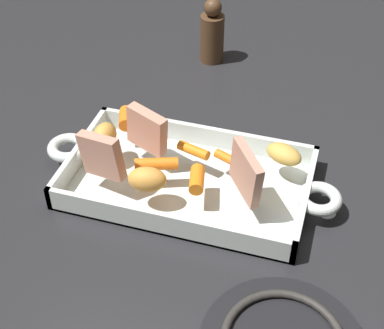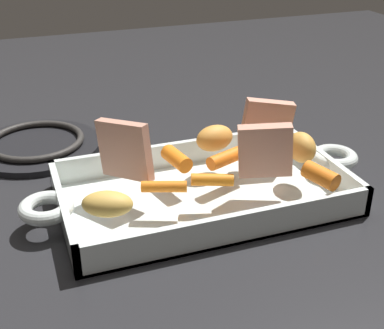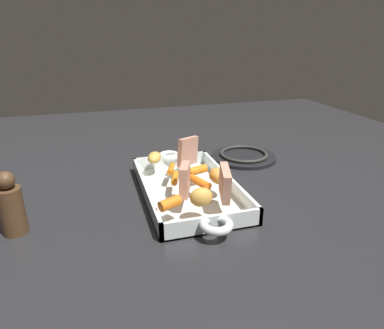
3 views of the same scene
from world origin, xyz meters
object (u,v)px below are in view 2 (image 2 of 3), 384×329
object	(u,v)px
baby_carrot_center_right	(321,176)
potato_golden_large	(215,138)
roast_slice_thick	(267,124)
baby_carrot_northwest	(212,180)
baby_carrot_southwest	(177,159)
roast_slice_thin	(265,151)
roast_slice_outer	(125,150)
baby_carrot_center_left	(229,157)
roasting_dish	(203,192)
potato_golden_small	(107,204)
baby_carrot_long	(164,187)
potato_whole	(301,147)
stove_burner_rear	(37,144)

from	to	relation	value
baby_carrot_center_right	potato_golden_large	distance (m)	0.16
roast_slice_thick	baby_carrot_northwest	world-z (taller)	roast_slice_thick
baby_carrot_southwest	roast_slice_thin	bearing A→B (deg)	-31.75
roast_slice_outer	potato_golden_large	size ratio (longest dim) A/B	1.33
baby_carrot_southwest	baby_carrot_center_left	bearing A→B (deg)	-13.60
roasting_dish	potato_golden_small	size ratio (longest dim) A/B	8.02
roasting_dish	roast_slice_thick	size ratio (longest dim) A/B	6.86
roast_slice_outer	roast_slice_thick	xyz separation A→B (m)	(0.21, 0.02, -0.00)
baby_carrot_long	baby_carrot_center_left	distance (m)	0.11
baby_carrot_southwest	potato_whole	xyz separation A→B (m)	(0.16, -0.04, 0.01)
potato_golden_large	potato_whole	bearing A→B (deg)	-36.85
roasting_dish	baby_carrot_northwest	world-z (taller)	baby_carrot_northwest
baby_carrot_center_left	potato_golden_small	xyz separation A→B (m)	(-0.18, -0.07, 0.00)
roast_slice_thin	potato_golden_small	bearing A→B (deg)	-172.46
baby_carrot_northwest	potato_golden_large	xyz separation A→B (m)	(0.04, 0.09, 0.01)
baby_carrot_southwest	potato_golden_large	size ratio (longest dim) A/B	0.85
baby_carrot_center_right	baby_carrot_northwest	xyz separation A→B (m)	(-0.13, 0.04, -0.00)
roast_slice_outer	roasting_dish	bearing A→B (deg)	-16.37
roast_slice_thin	potato_golden_small	xyz separation A→B (m)	(-0.21, -0.03, -0.02)
baby_carrot_center_left	baby_carrot_southwest	bearing A→B (deg)	166.40
baby_carrot_long	potato_whole	xyz separation A→B (m)	(0.20, 0.02, 0.01)
roast_slice_outer	baby_carrot_center_left	world-z (taller)	roast_slice_outer
roast_slice_thick	baby_carrot_center_right	size ratio (longest dim) A/B	1.51
roast_slice_thick	stove_burner_rear	xyz separation A→B (m)	(-0.31, 0.19, -0.07)
baby_carrot_southwest	stove_burner_rear	bearing A→B (deg)	129.14
roast_slice_thick	roasting_dish	bearing A→B (deg)	-156.70
roasting_dish	potato_golden_small	xyz separation A→B (m)	(-0.14, -0.06, 0.04)
baby_carrot_long	potato_golden_small	size ratio (longest dim) A/B	0.95
potato_whole	potato_golden_large	world-z (taller)	potato_whole
roast_slice_thin	baby_carrot_southwest	distance (m)	0.12
baby_carrot_southwest	baby_carrot_center_right	distance (m)	0.19
baby_carrot_southwest	potato_golden_small	distance (m)	0.14
roast_slice_outer	potato_golden_large	world-z (taller)	roast_slice_outer
baby_carrot_center_left	baby_carrot_northwest	xyz separation A→B (m)	(-0.04, -0.05, -0.00)
baby_carrot_center_right	potato_golden_small	distance (m)	0.26
baby_carrot_southwest	potato_whole	distance (m)	0.17
roast_slice_thick	stove_burner_rear	bearing A→B (deg)	148.45
roasting_dish	baby_carrot_center_left	xyz separation A→B (m)	(0.04, 0.02, 0.04)
roasting_dish	baby_carrot_long	world-z (taller)	baby_carrot_long
roast_slice_outer	stove_burner_rear	world-z (taller)	roast_slice_outer
potato_golden_large	potato_golden_small	bearing A→B (deg)	-146.51
roast_slice_thin	potato_golden_large	bearing A→B (deg)	109.86
roasting_dish	baby_carrot_long	size ratio (longest dim) A/B	8.41
roast_slice_thick	baby_carrot_long	world-z (taller)	roast_slice_thick
potato_golden_small	potato_golden_large	distance (m)	0.21
roast_slice_thin	baby_carrot_northwest	xyz separation A→B (m)	(-0.07, -0.00, -0.03)
roasting_dish	potato_golden_large	size ratio (longest dim) A/B	8.31
roasting_dish	roast_slice_thick	xyz separation A→B (m)	(0.12, 0.05, 0.06)
potato_whole	baby_carrot_center_right	bearing A→B (deg)	-98.15
roast_slice_outer	baby_carrot_northwest	bearing A→B (deg)	-32.36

